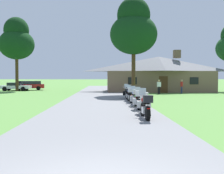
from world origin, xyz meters
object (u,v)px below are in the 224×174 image
(motorcycle_blue_fifth_in_row, at_px, (130,95))
(motorcycle_blue_fourth_in_row, at_px, (135,97))
(motorcycle_yellow_third_in_row, at_px, (139,100))
(bystander_white_shirt_beside_signpost, at_px, (159,86))
(motorcycle_red_farthest_in_row, at_px, (127,92))
(bystander_red_shirt_near_lodge, at_px, (182,86))
(motorcycle_silver_second_in_row, at_px, (144,103))
(parked_red_suv_far_left, at_px, (29,85))
(tree_by_lodge_front, at_px, (134,29))
(parked_white_sedan_far_left, at_px, (16,86))
(tree_left_far, at_px, (17,40))
(motorcycle_green_sixth_in_row, at_px, (128,94))
(motorcycle_red_nearest_to_camera, at_px, (146,107))

(motorcycle_blue_fifth_in_row, bearing_deg, motorcycle_blue_fourth_in_row, -88.66)
(motorcycle_yellow_third_in_row, height_order, bystander_white_shirt_beside_signpost, bystander_white_shirt_beside_signpost)
(motorcycle_red_farthest_in_row, bearing_deg, bystander_red_shirt_near_lodge, 49.85)
(motorcycle_silver_second_in_row, bearing_deg, parked_red_suv_far_left, 122.27)
(bystander_white_shirt_beside_signpost, bearing_deg, motorcycle_red_farthest_in_row, 38.81)
(bystander_white_shirt_beside_signpost, bearing_deg, motorcycle_yellow_third_in_row, 53.48)
(motorcycle_red_farthest_in_row, xyz_separation_m, bystander_red_shirt_near_lodge, (7.33, 8.50, 0.34))
(parked_red_suv_far_left, bearing_deg, motorcycle_blue_fourth_in_row, -164.29)
(motorcycle_red_farthest_in_row, relative_size, tree_by_lodge_front, 0.19)
(tree_by_lodge_front, bearing_deg, parked_white_sedan_far_left, 148.38)
(bystander_white_shirt_beside_signpost, distance_m, parked_red_suv_far_left, 20.67)
(bystander_white_shirt_beside_signpost, xyz_separation_m, tree_left_far, (-18.82, 7.49, 6.22))
(motorcycle_yellow_third_in_row, relative_size, bystander_white_shirt_beside_signpost, 1.24)
(motorcycle_yellow_third_in_row, xyz_separation_m, tree_left_far, (-14.46, 23.36, 6.56))
(bystander_red_shirt_near_lodge, distance_m, parked_red_suv_far_left, 22.87)
(bystander_white_shirt_beside_signpost, distance_m, tree_left_far, 21.19)
(motorcycle_yellow_third_in_row, relative_size, tree_left_far, 0.20)
(parked_white_sedan_far_left, bearing_deg, tree_by_lodge_front, -121.43)
(tree_by_lodge_front, bearing_deg, motorcycle_yellow_third_in_row, -94.76)
(motorcycle_green_sixth_in_row, relative_size, parked_red_suv_far_left, 0.42)
(motorcycle_blue_fifth_in_row, bearing_deg, motorcycle_red_nearest_to_camera, -91.38)
(motorcycle_blue_fourth_in_row, bearing_deg, motorcycle_blue_fifth_in_row, 90.81)
(motorcycle_red_farthest_in_row, bearing_deg, parked_red_suv_far_left, 127.48)
(motorcycle_yellow_third_in_row, distance_m, motorcycle_blue_fifth_in_row, 4.55)
(motorcycle_red_nearest_to_camera, xyz_separation_m, bystander_red_shirt_near_lodge, (7.45, 20.74, 0.33))
(motorcycle_red_nearest_to_camera, distance_m, tree_by_lodge_front, 19.55)
(bystander_red_shirt_near_lodge, bearing_deg, motorcycle_red_nearest_to_camera, -166.77)
(motorcycle_yellow_third_in_row, height_order, parked_red_suv_far_left, parked_red_suv_far_left)
(motorcycle_silver_second_in_row, relative_size, bystander_red_shirt_near_lodge, 1.24)
(motorcycle_silver_second_in_row, bearing_deg, tree_left_far, 126.37)
(bystander_white_shirt_beside_signpost, bearing_deg, motorcycle_silver_second_in_row, 55.20)
(motorcycle_red_farthest_in_row, distance_m, tree_left_far, 21.89)
(motorcycle_silver_second_in_row, xyz_separation_m, motorcycle_green_sixth_in_row, (-0.14, 8.27, 0.01))
(bystander_red_shirt_near_lodge, xyz_separation_m, tree_by_lodge_front, (-6.09, -2.43, 6.38))
(motorcycle_blue_fifth_in_row, bearing_deg, motorcycle_yellow_third_in_row, -89.72)
(motorcycle_blue_fourth_in_row, bearing_deg, motorcycle_green_sixth_in_row, 90.03)
(motorcycle_red_nearest_to_camera, height_order, parked_red_suv_far_left, parked_red_suv_far_left)
(motorcycle_red_farthest_in_row, height_order, bystander_white_shirt_beside_signpost, bystander_white_shirt_beside_signpost)
(motorcycle_red_nearest_to_camera, xyz_separation_m, parked_white_sedan_far_left, (-14.79, 28.25, 0.02))
(motorcycle_silver_second_in_row, relative_size, parked_red_suv_far_left, 0.42)
(motorcycle_yellow_third_in_row, height_order, motorcycle_blue_fifth_in_row, same)
(parked_white_sedan_far_left, bearing_deg, motorcycle_red_nearest_to_camera, -152.19)
(bystander_white_shirt_beside_signpost, bearing_deg, parked_red_suv_far_left, -51.20)
(motorcycle_green_sixth_in_row, distance_m, bystander_red_shirt_near_lodge, 12.77)
(parked_white_sedan_far_left, bearing_deg, motorcycle_green_sixth_in_row, -140.17)
(bystander_red_shirt_near_lodge, relative_size, tree_left_far, 0.16)
(motorcycle_silver_second_in_row, distance_m, motorcycle_green_sixth_in_row, 8.27)
(parked_red_suv_far_left, bearing_deg, tree_left_far, 148.51)
(motorcycle_red_farthest_in_row, distance_m, bystander_red_shirt_near_lodge, 11.23)
(motorcycle_blue_fifth_in_row, distance_m, tree_left_far, 24.56)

